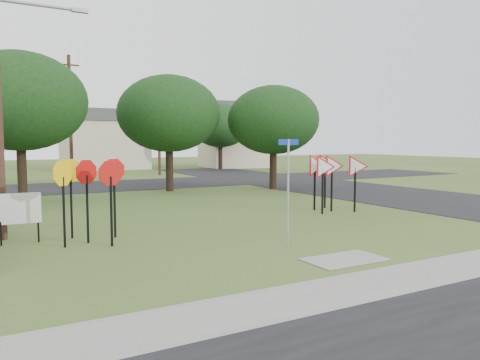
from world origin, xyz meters
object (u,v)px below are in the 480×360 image
street_name_sign (288,186)px  info_board (19,210)px  stop_sign_cluster (89,180)px  yield_sign_cluster (330,169)px

street_name_sign → info_board: street_name_sign is taller
street_name_sign → stop_sign_cluster: (-4.64, 3.35, 0.09)m
stop_sign_cluster → yield_sign_cluster: bearing=7.7°
yield_sign_cluster → info_board: size_ratio=1.71×
yield_sign_cluster → street_name_sign: bearing=-139.2°
street_name_sign → yield_sign_cluster: street_name_sign is taller
stop_sign_cluster → street_name_sign: bearing=-35.9°
street_name_sign → stop_sign_cluster: street_name_sign is taller
info_board → yield_sign_cluster: bearing=2.9°
street_name_sign → yield_sign_cluster: bearing=40.8°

